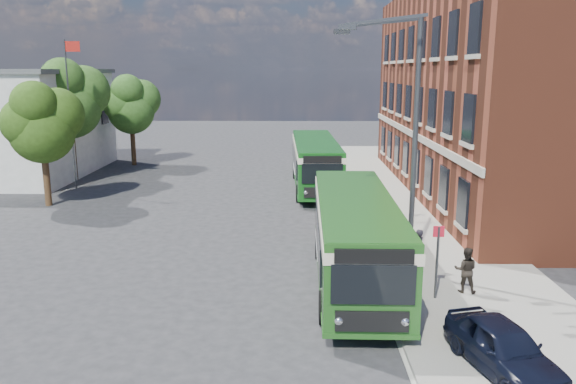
{
  "coord_description": "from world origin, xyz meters",
  "views": [
    {
      "loc": [
        1.11,
        -21.01,
        7.28
      ],
      "look_at": [
        0.83,
        2.17,
        2.2
      ],
      "focal_mm": 35.0,
      "sensor_mm": 36.0,
      "label": 1
    }
  ],
  "objects_px": {
    "street_lamp": "(404,144)",
    "bus_front": "(355,231)",
    "parked_car": "(503,347)",
    "bus_rear": "(315,159)"
  },
  "relations": [
    {
      "from": "bus_rear",
      "to": "street_lamp",
      "type": "bearing_deg",
      "value": -81.06
    },
    {
      "from": "street_lamp",
      "to": "parked_car",
      "type": "bearing_deg",
      "value": -78.97
    },
    {
      "from": "street_lamp",
      "to": "bus_front",
      "type": "relative_size",
      "value": 0.85
    },
    {
      "from": "parked_car",
      "to": "street_lamp",
      "type": "bearing_deg",
      "value": 86.51
    },
    {
      "from": "street_lamp",
      "to": "bus_front",
      "type": "height_order",
      "value": "street_lamp"
    },
    {
      "from": "bus_front",
      "to": "parked_car",
      "type": "bearing_deg",
      "value": -64.63
    },
    {
      "from": "bus_front",
      "to": "parked_car",
      "type": "distance_m",
      "value": 6.92
    },
    {
      "from": "street_lamp",
      "to": "parked_car",
      "type": "height_order",
      "value": "street_lamp"
    },
    {
      "from": "street_lamp",
      "to": "parked_car",
      "type": "relative_size",
      "value": 2.49
    },
    {
      "from": "street_lamp",
      "to": "bus_rear",
      "type": "height_order",
      "value": "street_lamp"
    }
  ]
}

